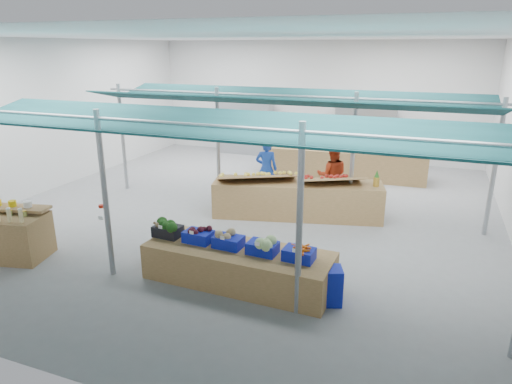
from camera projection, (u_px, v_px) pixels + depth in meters
floor at (246, 211)px, 11.57m from camera, size 13.00×13.00×0.00m
hall at (267, 99)px, 12.04m from camera, size 13.00×13.00×13.00m
pole_grid at (247, 159)px, 9.21m from camera, size 10.00×4.60×3.00m
awnings at (247, 111)px, 8.91m from camera, size 9.50×7.08×0.30m
back_shelving_left at (246, 128)px, 17.46m from camera, size 2.00×0.50×2.00m
back_shelving_right at (365, 136)px, 15.90m from camera, size 2.00×0.50×2.00m
veg_counter at (238, 266)px, 7.97m from camera, size 3.33×1.19×0.64m
fruit_counter at (297, 199)px, 11.07m from camera, size 4.15×1.91×0.87m
far_counter at (345, 164)px, 14.40m from camera, size 4.98×1.28×0.89m
crate_stack at (325, 286)px, 7.33m from camera, size 0.61×0.52×0.62m
vendor_left at (266, 169)px, 12.35m from camera, size 0.67×0.52×1.62m
vendor_right at (332, 175)px, 11.73m from camera, size 0.91×0.78×1.62m
crate_broccoli at (168, 228)px, 8.35m from camera, size 0.52×0.42×0.35m
crate_beets at (198, 235)px, 8.12m from camera, size 0.52×0.42×0.29m
crate_celeriac at (228, 239)px, 7.90m from camera, size 0.52×0.42×0.31m
crate_cabbage at (263, 245)px, 7.66m from camera, size 0.52×0.42×0.35m
crate_carrots at (299, 254)px, 7.43m from camera, size 0.52×0.42×0.29m
sparrow at (157, 225)px, 8.28m from camera, size 0.12×0.09×0.11m
pole_ribbon at (102, 207)px, 8.61m from camera, size 0.12×0.12×0.28m
apple_heap_yellow at (257, 175)px, 10.92m from camera, size 2.01×1.51×0.27m
apple_heap_red at (333, 178)px, 10.70m from camera, size 1.65×1.32×0.27m
pineapple at (377, 179)px, 10.58m from camera, size 0.14×0.14×0.39m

